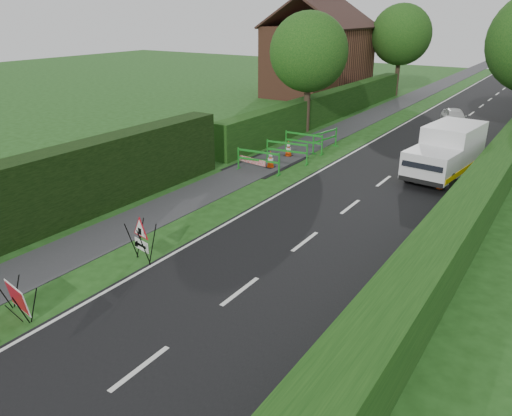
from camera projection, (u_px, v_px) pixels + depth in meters
The scene contains 23 objects.
ground at pixel (141, 281), 13.17m from camera, with size 120.00×120.00×0.00m, color #1B4213.
road_surface at pixel (488, 101), 39.12m from camera, with size 6.00×90.00×0.02m, color black.
footpath at pixel (418, 95), 41.92m from camera, with size 2.00×90.00×0.02m, color #2D2D30.
hedge_west_near at pixel (27, 237), 15.71m from camera, with size 1.10×18.00×2.50m, color black.
hedge_west_far at pixel (329, 119), 32.83m from camera, with size 1.00×24.00×1.80m, color #14380F.
hedge_east at pixel (505, 170), 22.31m from camera, with size 1.20×50.00×1.50m, color #14380F.
house_west at pixel (317, 60), 40.52m from camera, with size 7.50×7.40×7.88m.
tree_nw at pixel (309, 52), 27.86m from camera, with size 4.40×4.40×6.70m.
tree_fw at pixel (401, 35), 40.17m from camera, with size 4.80×4.80×7.24m.
red_rect_sign at pixel (17, 299), 11.51m from camera, with size 1.02×0.72×0.81m.
triangle_sign at pixel (140, 236), 13.92m from camera, with size 0.94×0.94×1.16m.
works_van at pixel (447, 151), 21.01m from camera, with size 2.39×4.95×2.18m.
traffic_cone_0 at pixel (441, 180), 19.80m from camera, with size 0.38×0.38×0.79m.
traffic_cone_1 at pixel (450, 170), 21.09m from camera, with size 0.38×0.38×0.79m.
traffic_cone_2 at pixel (469, 159), 22.55m from camera, with size 0.38×0.38×0.79m.
traffic_cone_3 at pixel (271, 159), 22.54m from camera, with size 0.38×0.38×0.79m.
traffic_cone_4 at pixel (288, 148), 24.31m from camera, with size 0.38×0.38×0.79m.
ped_barrier_0 at pixel (258, 158), 21.82m from camera, with size 2.09×0.56×1.00m.
ped_barrier_1 at pixel (287, 149), 23.25m from camera, with size 2.09×0.62×1.00m.
ped_barrier_2 at pixel (304, 140), 24.92m from camera, with size 2.07×0.42×1.00m.
ped_barrier_3 at pixel (325, 138), 25.36m from camera, with size 0.67×2.09×1.00m.
redwhite_plank at pixel (252, 171), 22.27m from camera, with size 1.50×0.04×0.25m, color red.
hatchback_car at pixel (454, 117), 30.70m from camera, with size 1.26×3.12×1.06m, color silver.
Camera 1 is at (8.85, -7.98, 6.66)m, focal length 35.00 mm.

